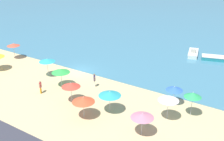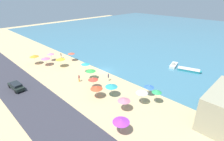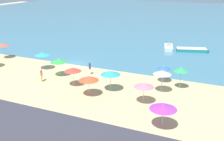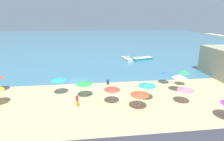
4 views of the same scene
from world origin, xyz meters
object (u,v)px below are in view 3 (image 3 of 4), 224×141
(beach_umbrella_0, at_px, (164,68))
(beach_umbrella_12, at_px, (163,107))
(beach_umbrella_4, at_px, (73,69))
(bather_0, at_px, (41,75))
(bather_1, at_px, (90,67))
(beach_umbrella_9, at_px, (59,61))
(beach_umbrella_11, at_px, (3,45))
(beach_umbrella_1, at_px, (110,73))
(beach_umbrella_2, at_px, (162,72))
(beach_umbrella_5, at_px, (42,54))
(skiff_nearshore, at_px, (169,47))
(skiff_offshore, at_px, (192,50))
(beach_umbrella_13, at_px, (89,78))
(beach_umbrella_14, at_px, (181,69))
(beach_umbrella_8, at_px, (144,85))

(beach_umbrella_0, height_order, beach_umbrella_12, beach_umbrella_12)
(beach_umbrella_4, height_order, bather_0, beach_umbrella_4)
(bather_0, bearing_deg, bather_1, 48.66)
(beach_umbrella_4, distance_m, beach_umbrella_9, 4.26)
(beach_umbrella_11, distance_m, beach_umbrella_12, 30.67)
(beach_umbrella_0, xyz_separation_m, beach_umbrella_1, (-4.88, -5.17, 0.27))
(beach_umbrella_1, bearing_deg, beach_umbrella_9, 167.94)
(beach_umbrella_0, distance_m, beach_umbrella_9, 13.63)
(beach_umbrella_2, height_order, bather_1, beach_umbrella_2)
(beach_umbrella_5, xyz_separation_m, skiff_nearshore, (13.59, 18.54, -1.86))
(beach_umbrella_4, distance_m, skiff_nearshore, 23.11)
(beach_umbrella_9, height_order, bather_0, beach_umbrella_9)
(beach_umbrella_1, relative_size, bather_0, 1.51)
(beach_umbrella_4, xyz_separation_m, skiff_offshore, (10.50, 22.04, -1.72))
(beach_umbrella_2, height_order, skiff_offshore, beach_umbrella_2)
(beach_umbrella_12, relative_size, skiff_offshore, 0.43)
(beach_umbrella_12, bearing_deg, beach_umbrella_9, 154.75)
(beach_umbrella_4, height_order, beach_umbrella_11, beach_umbrella_11)
(beach_umbrella_9, height_order, skiff_offshore, beach_umbrella_9)
(beach_umbrella_4, height_order, beach_umbrella_5, beach_umbrella_5)
(beach_umbrella_1, xyz_separation_m, bather_0, (-9.11, -0.93, -1.25))
(beach_umbrella_2, relative_size, beach_umbrella_13, 1.14)
(beach_umbrella_14, bearing_deg, beach_umbrella_8, -115.96)
(beach_umbrella_1, bearing_deg, beach_umbrella_5, 165.42)
(beach_umbrella_12, distance_m, skiff_nearshore, 28.08)
(beach_umbrella_0, height_order, beach_umbrella_13, beach_umbrella_13)
(beach_umbrella_4, xyz_separation_m, bather_0, (-4.39, -0.43, -1.17))
(beach_umbrella_11, distance_m, beach_umbrella_14, 28.34)
(beach_umbrella_2, xyz_separation_m, beach_umbrella_8, (-0.96, -3.59, -0.39))
(beach_umbrella_1, xyz_separation_m, beach_umbrella_12, (7.64, -5.75, -0.19))
(beach_umbrella_13, xyz_separation_m, bather_0, (-7.52, 1.34, -1.12))
(beach_umbrella_5, bearing_deg, beach_umbrella_1, -14.58)
(beach_umbrella_14, bearing_deg, beach_umbrella_5, -177.60)
(beach_umbrella_8, bearing_deg, beach_umbrella_14, 64.04)
(beach_umbrella_1, xyz_separation_m, beach_umbrella_8, (4.55, -1.62, -0.17))
(beach_umbrella_4, relative_size, beach_umbrella_8, 1.06)
(beach_umbrella_4, height_order, skiff_nearshore, beach_umbrella_4)
(beach_umbrella_2, height_order, beach_umbrella_13, beach_umbrella_2)
(beach_umbrella_1, height_order, beach_umbrella_14, beach_umbrella_14)
(beach_umbrella_0, height_order, beach_umbrella_11, beach_umbrella_11)
(beach_umbrella_13, bearing_deg, beach_umbrella_8, 6.06)
(beach_umbrella_14, height_order, bather_0, beach_umbrella_14)
(bather_1, bearing_deg, bather_0, -131.34)
(skiff_nearshore, bearing_deg, beach_umbrella_0, -78.92)
(beach_umbrella_4, xyz_separation_m, skiff_nearshore, (6.37, 22.15, -1.68))
(beach_umbrella_2, height_order, beach_umbrella_9, beach_umbrella_2)
(bather_0, bearing_deg, beach_umbrella_8, -2.89)
(bather_0, xyz_separation_m, bather_1, (4.26, 4.84, 0.07))
(beach_umbrella_4, relative_size, beach_umbrella_12, 0.99)
(beach_umbrella_12, distance_m, skiff_offshore, 27.39)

